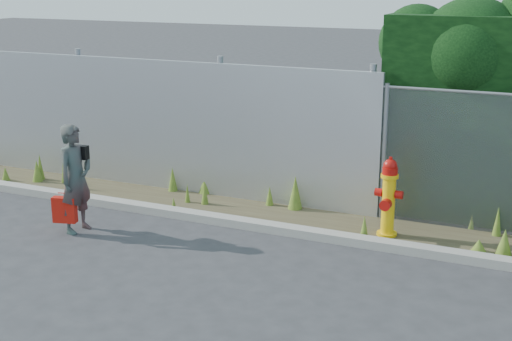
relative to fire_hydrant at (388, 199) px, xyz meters
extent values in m
plane|color=#323234|center=(-1.32, -2.28, -0.56)|extent=(80.00, 80.00, 0.00)
cube|color=gray|center=(-1.32, -0.48, -0.50)|extent=(16.00, 0.22, 0.12)
cube|color=#443C27|center=(-1.32, 0.12, -0.55)|extent=(16.00, 1.20, 0.01)
cone|color=#4B6A20|center=(-3.83, 0.61, -0.35)|extent=(0.16, 0.16, 0.42)
cone|color=#4B6A20|center=(1.05, 0.76, -0.44)|extent=(0.09, 0.09, 0.24)
cone|color=#4B6A20|center=(1.57, -0.07, -0.38)|extent=(0.21, 0.21, 0.36)
cone|color=#4B6A20|center=(-6.87, -0.07, -0.43)|extent=(0.15, 0.15, 0.25)
cone|color=#4B6A20|center=(-3.00, 0.20, -0.37)|extent=(0.12, 0.12, 0.39)
cone|color=#4B6A20|center=(-0.25, -0.28, -0.38)|extent=(0.13, 0.13, 0.35)
cone|color=#4B6A20|center=(-6.31, 0.12, -0.36)|extent=(0.19, 0.19, 0.40)
cone|color=#4B6A20|center=(-3.28, -0.30, -0.45)|extent=(0.10, 0.10, 0.22)
cone|color=#4B6A20|center=(-3.27, 0.73, -0.39)|extent=(0.23, 0.23, 0.35)
cone|color=#4B6A20|center=(-3.30, 0.16, -0.40)|extent=(0.09, 0.09, 0.32)
cone|color=#4B6A20|center=(-2.04, 0.57, -0.40)|extent=(0.13, 0.13, 0.32)
cone|color=#4B6A20|center=(-6.34, 0.24, -0.32)|extent=(0.14, 0.14, 0.48)
cone|color=#4B6A20|center=(1.26, -0.10, -0.47)|extent=(0.22, 0.22, 0.18)
cone|color=#4B6A20|center=(1.41, 0.63, -0.34)|extent=(0.13, 0.13, 0.43)
cone|color=#4B6A20|center=(-5.35, 0.05, -0.39)|extent=(0.10, 0.10, 0.34)
cone|color=#4B6A20|center=(-1.60, 0.56, -0.29)|extent=(0.23, 0.23, 0.54)
cone|color=#4B6A20|center=(-5.83, 0.24, -0.37)|extent=(0.09, 0.09, 0.38)
cube|color=#B1B2B8|center=(-4.57, 0.72, 0.54)|extent=(8.50, 0.08, 2.20)
cylinder|color=gray|center=(-5.82, 0.84, 0.59)|extent=(0.10, 0.10, 2.30)
cylinder|color=gray|center=(-3.02, 0.84, 0.59)|extent=(0.10, 0.10, 2.30)
cylinder|color=gray|center=(-0.52, 0.84, 0.59)|extent=(0.10, 0.10, 2.30)
cylinder|color=gray|center=(-0.27, 0.72, 0.47)|extent=(0.07, 0.07, 2.05)
sphere|color=black|center=(-0.08, 1.65, 2.00)|extent=(1.16, 1.16, 1.16)
sphere|color=black|center=(0.74, 1.60, 1.88)|extent=(1.64, 1.64, 1.64)
cylinder|color=yellow|center=(0.00, 0.01, -0.53)|extent=(0.28, 0.28, 0.06)
cylinder|color=yellow|center=(0.00, 0.01, -0.13)|extent=(0.18, 0.18, 0.86)
cylinder|color=yellow|center=(0.00, 0.01, 0.32)|extent=(0.24, 0.24, 0.05)
cylinder|color=#B20F0A|center=(0.00, 0.01, 0.40)|extent=(0.21, 0.21, 0.10)
sphere|color=#B20F0A|center=(0.00, 0.01, 0.47)|extent=(0.19, 0.19, 0.19)
cylinder|color=#B20F0A|center=(0.00, 0.01, 0.57)|extent=(0.05, 0.05, 0.05)
cylinder|color=#B20F0A|center=(-0.14, 0.01, 0.07)|extent=(0.10, 0.11, 0.11)
cylinder|color=#B20F0A|center=(0.14, 0.01, 0.07)|extent=(0.10, 0.11, 0.11)
cylinder|color=#B20F0A|center=(0.00, -0.13, -0.05)|extent=(0.15, 0.12, 0.15)
imported|color=#10665B|center=(-4.09, -1.58, 0.22)|extent=(0.43, 0.60, 1.56)
cube|color=red|center=(-4.19, -1.75, -0.21)|extent=(0.33, 0.12, 0.37)
cylinder|color=red|center=(-4.19, -1.75, 0.04)|extent=(0.16, 0.01, 0.01)
cube|color=black|center=(-4.09, -1.46, 0.58)|extent=(0.26, 0.11, 0.19)
camera|label=1|loc=(2.18, -9.33, 3.01)|focal=50.00mm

